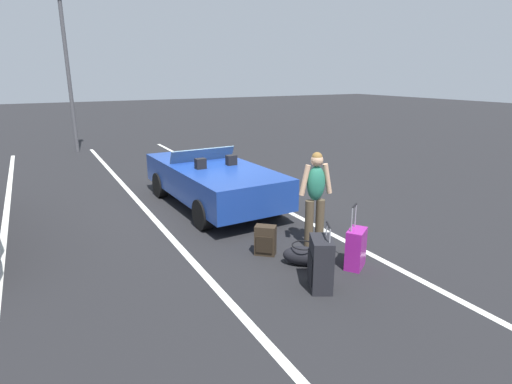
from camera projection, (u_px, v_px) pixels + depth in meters
The scene contains 11 objects.
ground_plane at pixel (214, 205), 9.46m from camera, with size 80.00×80.00×0.00m, color black.
lot_line_near at pixel (261, 198), 10.04m from camera, with size 18.00×0.12×0.01m, color silver.
lot_line_mid at pixel (151, 215), 8.80m from camera, with size 18.00×0.12×0.01m, color silver.
lot_line_far at pixel (3, 238), 7.56m from camera, with size 18.00×0.12×0.01m, color silver.
convertible_car at pixel (209, 178), 9.47m from camera, with size 4.21×1.96×1.24m.
suitcase_large_black at pixel (321, 264), 5.72m from camera, with size 0.56×0.47×0.95m.
suitcase_medium_bright at pixel (356, 248), 6.36m from camera, with size 0.42×0.47×1.00m.
suitcase_small_carryon at pixel (265, 240), 6.83m from camera, with size 0.37×0.39×0.50m.
duffel_bag at pixel (303, 255), 6.48m from camera, with size 0.64×0.68×0.34m.
traveler_person at pixel (316, 194), 7.02m from camera, with size 0.28×0.61×1.65m.
parking_lamp_post at pixel (67, 60), 14.97m from camera, with size 0.50×0.24×5.87m.
Camera 1 is at (-8.39, 3.45, 2.90)m, focal length 29.11 mm.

